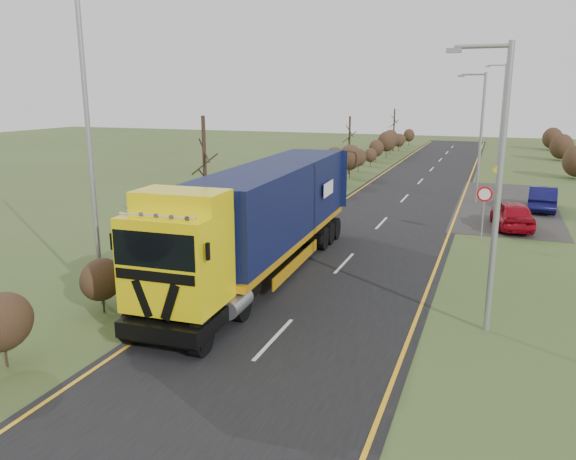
{
  "coord_description": "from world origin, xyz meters",
  "views": [
    {
      "loc": [
        5.68,
        -18.07,
        7.02
      ],
      "look_at": [
        -1.66,
        1.64,
        1.86
      ],
      "focal_mm": 35.0,
      "sensor_mm": 36.0,
      "label": 1
    }
  ],
  "objects_px": {
    "speed_sign": "(484,202)",
    "car_blue_sedan": "(542,198)",
    "streetlight_near": "(496,180)",
    "car_red_hatchback": "(512,215)",
    "lorry": "(264,214)"
  },
  "relations": [
    {
      "from": "car_blue_sedan",
      "to": "streetlight_near",
      "type": "distance_m",
      "value": 20.68
    },
    {
      "from": "car_blue_sedan",
      "to": "streetlight_near",
      "type": "relative_size",
      "value": 0.53
    },
    {
      "from": "lorry",
      "to": "car_red_hatchback",
      "type": "distance_m",
      "value": 15.06
    },
    {
      "from": "car_blue_sedan",
      "to": "car_red_hatchback",
      "type": "bearing_deg",
      "value": 76.32
    },
    {
      "from": "lorry",
      "to": "speed_sign",
      "type": "relative_size",
      "value": 5.91
    },
    {
      "from": "speed_sign",
      "to": "lorry",
      "type": "bearing_deg",
      "value": -132.3
    },
    {
      "from": "car_red_hatchback",
      "to": "streetlight_near",
      "type": "xyz_separation_m",
      "value": [
        -1.0,
        -14.32,
        3.86
      ]
    },
    {
      "from": "car_red_hatchback",
      "to": "car_blue_sedan",
      "type": "distance_m",
      "value": 6.07
    },
    {
      "from": "streetlight_near",
      "to": "car_red_hatchback",
      "type": "bearing_deg",
      "value": 86.02
    },
    {
      "from": "car_blue_sedan",
      "to": "streetlight_near",
      "type": "xyz_separation_m",
      "value": [
        -2.8,
        -20.12,
        3.87
      ]
    },
    {
      "from": "car_red_hatchback",
      "to": "streetlight_near",
      "type": "bearing_deg",
      "value": 77.19
    },
    {
      "from": "speed_sign",
      "to": "car_blue_sedan",
      "type": "bearing_deg",
      "value": 70.11
    },
    {
      "from": "car_blue_sedan",
      "to": "speed_sign",
      "type": "height_order",
      "value": "speed_sign"
    },
    {
      "from": "car_blue_sedan",
      "to": "speed_sign",
      "type": "xyz_separation_m",
      "value": [
        -3.23,
        -8.92,
        1.15
      ]
    },
    {
      "from": "lorry",
      "to": "speed_sign",
      "type": "xyz_separation_m",
      "value": [
        7.85,
        8.63,
        -0.58
      ]
    }
  ]
}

